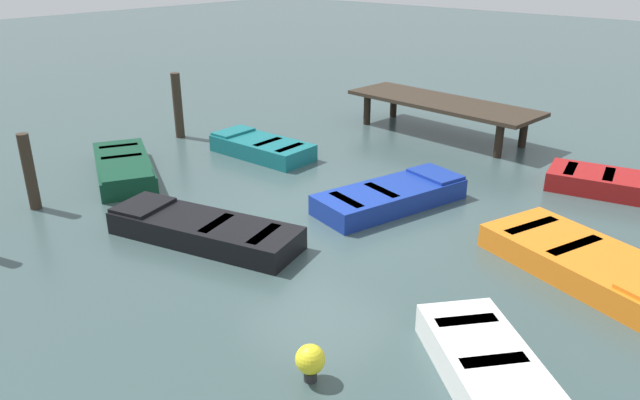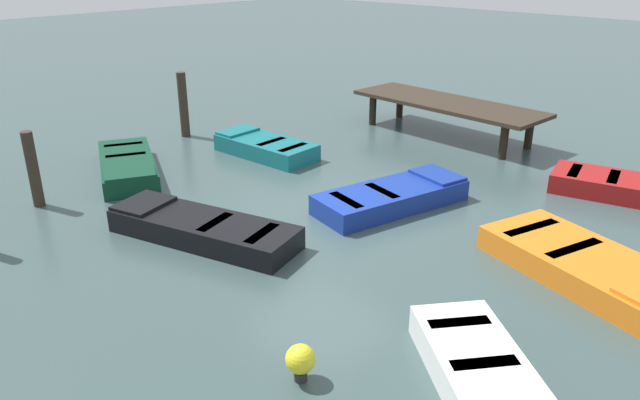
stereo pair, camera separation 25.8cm
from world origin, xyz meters
The scene contains 12 objects.
ground_plane centered at (0.00, 0.00, 0.00)m, with size 80.00×80.00×0.00m, color #384C4C.
dock_segment centered at (-1.18, 6.31, 0.84)m, with size 5.42×2.10×0.95m.
rowboat_black centered at (-0.86, -2.10, 0.22)m, with size 3.63×1.95×0.46m.
rowboat_blue centered at (0.70, 1.34, 0.22)m, with size 1.88×3.30×0.46m.
rowboat_dark_green centered at (-4.77, -1.24, 0.22)m, with size 3.25×2.41×0.46m.
rowboat_teal centered at (-3.53, 1.83, 0.22)m, with size 2.64×1.22×0.46m.
rowboat_white centered at (4.91, -2.50, 0.22)m, with size 2.96×2.67×0.46m.
rowboat_red centered at (3.89, 5.00, 0.22)m, with size 2.93×1.76×0.46m.
rowboat_orange centered at (4.59, 1.11, 0.22)m, with size 3.46×2.38×0.46m.
mooring_piling_near_right centered at (-6.35, 1.48, 0.87)m, with size 0.24×0.24×1.73m, color #33281E.
mooring_piling_mid_right centered at (-4.48, -3.39, 0.76)m, with size 0.22×0.22×1.52m, color #33281E.
marker_buoy centered at (3.04, -3.63, 0.29)m, with size 0.36×0.36×0.48m.
Camera 1 is at (6.99, -7.94, 4.75)m, focal length 34.12 mm.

